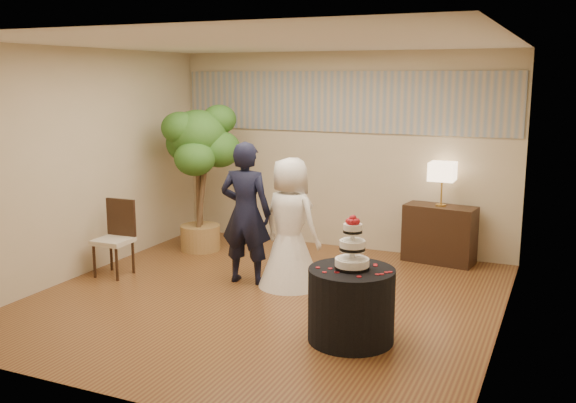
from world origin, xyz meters
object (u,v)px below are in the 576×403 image
at_px(bride, 290,223).
at_px(wedding_cake, 352,242).
at_px(cake_table, 351,305).
at_px(console, 440,234).
at_px(ficus_tree, 199,177).
at_px(side_chair, 113,239).
at_px(groom, 246,213).
at_px(table_lamp, 442,184).

xyz_separation_m(bride, wedding_cake, (1.17, -1.24, 0.19)).
height_order(cake_table, wedding_cake, wedding_cake).
relative_size(cake_table, console, 0.88).
xyz_separation_m(ficus_tree, side_chair, (-0.35, -1.48, -0.58)).
height_order(groom, table_lamp, groom).
height_order(wedding_cake, table_lamp, table_lamp).
height_order(bride, ficus_tree, ficus_tree).
distance_m(wedding_cake, console, 3.03).
relative_size(cake_table, wedding_cake, 1.58).
bearing_deg(cake_table, ficus_tree, 143.83).
bearing_deg(bride, side_chair, 27.88).
bearing_deg(console, wedding_cake, -87.39).
xyz_separation_m(groom, side_chair, (-1.64, -0.44, -0.38)).
bearing_deg(groom, table_lamp, -144.31).
height_order(table_lamp, ficus_tree, ficus_tree).
height_order(groom, cake_table, groom).
bearing_deg(cake_table, console, 85.14).
height_order(ficus_tree, side_chair, ficus_tree).
relative_size(cake_table, side_chair, 0.86).
bearing_deg(table_lamp, cake_table, -94.86).
bearing_deg(console, groom, -129.89).
relative_size(wedding_cake, side_chair, 0.54).
xyz_separation_m(groom, ficus_tree, (-1.28, 1.04, 0.20)).
height_order(console, side_chair, side_chair).
bearing_deg(wedding_cake, side_chair, 167.94).
bearing_deg(ficus_tree, wedding_cake, -36.17).
height_order(cake_table, console, console).
height_order(bride, wedding_cake, bride).
bearing_deg(wedding_cake, ficus_tree, 143.83).
height_order(bride, cake_table, bride).
xyz_separation_m(groom, cake_table, (1.71, -1.16, -0.50)).
distance_m(bride, console, 2.27).
relative_size(groom, side_chair, 1.81).
xyz_separation_m(cake_table, side_chair, (-3.35, 0.71, 0.12)).
distance_m(cake_table, wedding_cake, 0.61).
bearing_deg(wedding_cake, console, 85.14).
bearing_deg(console, ficus_tree, -159.15).
height_order(wedding_cake, ficus_tree, ficus_tree).
relative_size(bride, side_chair, 1.63).
relative_size(groom, table_lamp, 2.95).
bearing_deg(console, side_chair, -140.54).
relative_size(groom, console, 1.85).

